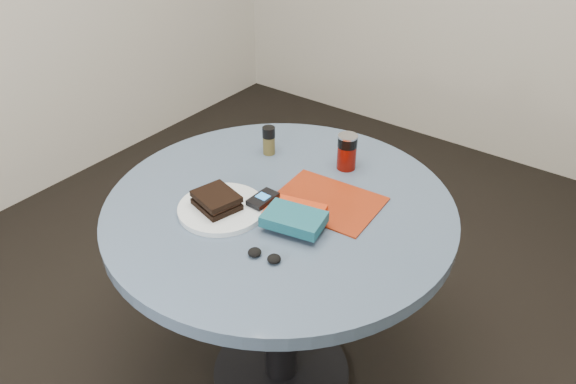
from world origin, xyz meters
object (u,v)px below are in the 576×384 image
Objects in this scene: table at (280,248)px; mp3_player at (263,199)px; plate at (222,209)px; sandwich at (216,200)px; red_book at (295,211)px; magazine at (327,201)px; soda_can at (347,152)px; novel at (294,219)px; headphones at (264,256)px; pepper_grinder at (269,140)px.

mp3_player is at bearing -125.16° from table.
sandwich is at bearing -141.10° from plate.
plate is at bearing -162.52° from red_book.
table is at bearing 54.84° from mp3_player.
sandwich is 0.31m from magazine.
sandwich is at bearing -133.15° from mp3_player.
soda_can reaches higher than novel.
soda_can is 1.21× the size of headphones.
table is at bearing 150.82° from red_book.
sandwich is at bearing -139.39° from magazine.
headphones reaches higher than red_book.
magazine is (0.06, -0.19, -0.05)m from soda_can.
mp3_player is at bearing -103.70° from soda_can.
plate is (-0.11, -0.13, 0.17)m from table.
plate is at bearing 158.29° from headphones.
table is 0.24m from plate.
table is 10.98× the size of mp3_player.
headphones is (0.22, -0.09, 0.00)m from plate.
magazine is 1.86× the size of red_book.
sandwich is 0.13m from mp3_player.
red_book is at bearing 32.52° from sandwich.
headphones reaches higher than plate.
sandwich is at bearing -176.50° from novel.
red_book is at bearing -39.98° from pepper_grinder.
soda_can is (0.17, 0.41, 0.02)m from sandwich.
sandwich is at bearing -76.20° from pepper_grinder.
red_book is 1.73× the size of mp3_player.
sandwich is 0.35m from pepper_grinder.
headphones is at bearing -97.10° from novel.
plate is 1.54× the size of novel.
table is 0.21m from magazine.
novel reaches higher than headphones.
magazine reaches higher than table.
pepper_grinder reaches higher than sandwich.
headphones is at bearing -90.67° from red_book.
pepper_grinder is at bearing 105.68° from plate.
mp3_player is (0.17, -0.25, -0.02)m from pepper_grinder.
plate is 1.55× the size of red_book.
novel is at bearing -94.49° from magazine.
pepper_grinder is (-0.09, 0.33, 0.04)m from plate.
sandwich reaches higher than table.
sandwich reaches higher than plate.
plate is at bearing 38.90° from sandwich.
sandwich is 0.48× the size of magazine.
table is at bearing -45.90° from pepper_grinder.
mp3_player is (0.09, 0.09, -0.01)m from sandwich.
magazine is at bearing 38.80° from table.
pepper_grinder reaches higher than table.
plate is 0.03m from sandwich.
pepper_grinder is (-0.20, 0.21, 0.21)m from table.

